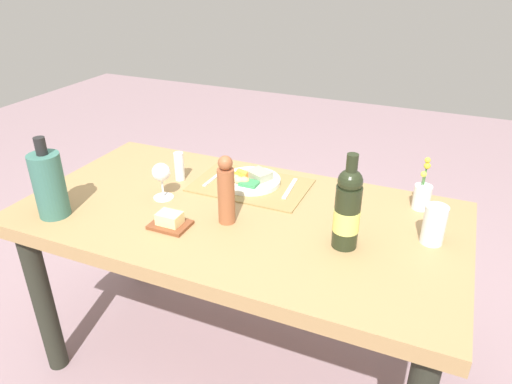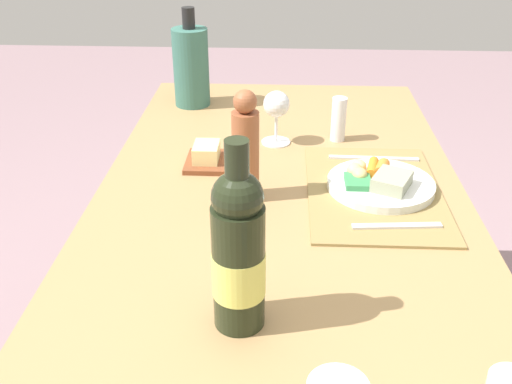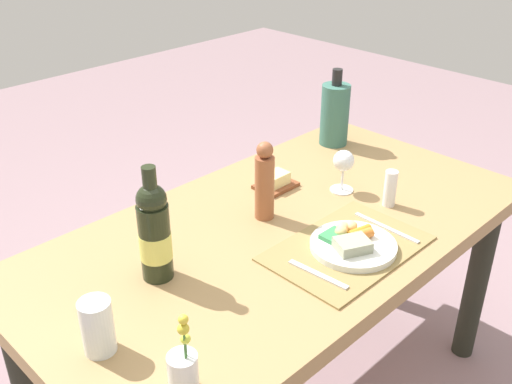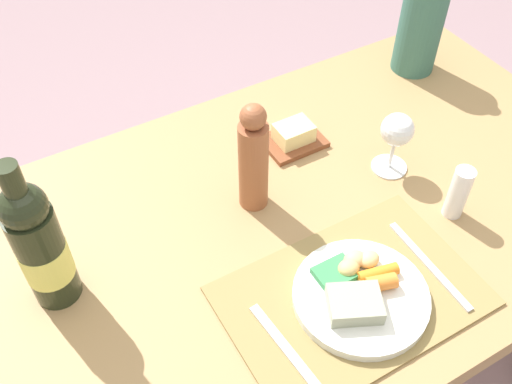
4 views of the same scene
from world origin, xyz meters
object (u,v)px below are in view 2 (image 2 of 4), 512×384
object	(u,v)px
fork	(397,226)
butter_dish	(207,156)
salt_shaker	(339,119)
wine_bottle	(239,252)
cooler_bottle	(191,66)
wine_glass	(277,107)
pepper_mill	(246,148)
dinner_plate	(380,182)
dining_table	(280,236)
knife	(374,158)

from	to	relation	value
fork	butter_dish	size ratio (longest dim) A/B	1.38
salt_shaker	wine_bottle	bearing A→B (deg)	164.17
cooler_bottle	wine_glass	world-z (taller)	cooler_bottle
salt_shaker	butter_dish	size ratio (longest dim) A/B	0.90
pepper_mill	wine_bottle	world-z (taller)	wine_bottle
pepper_mill	fork	bearing A→B (deg)	-110.99
dinner_plate	butter_dish	xyz separation A→B (m)	(0.12, 0.40, -0.00)
fork	pepper_mill	bearing A→B (deg)	64.32
dining_table	butter_dish	size ratio (longest dim) A/B	12.07
fork	cooler_bottle	xyz separation A→B (m)	(0.70, 0.51, 0.11)
dinner_plate	knife	world-z (taller)	dinner_plate
dinner_plate	pepper_mill	size ratio (longest dim) A/B	0.97
dining_table	cooler_bottle	xyz separation A→B (m)	(0.58, 0.28, 0.22)
dining_table	butter_dish	distance (m)	0.27
fork	wine_bottle	size ratio (longest dim) A/B	0.57
cooler_bottle	wine_glass	xyz separation A→B (m)	(-0.28, -0.26, -0.02)
cooler_bottle	salt_shaker	xyz separation A→B (m)	(-0.25, -0.42, -0.06)
fork	cooler_bottle	world-z (taller)	cooler_bottle
cooler_bottle	butter_dish	world-z (taller)	cooler_bottle
wine_bottle	pepper_mill	bearing A→B (deg)	2.21
wine_bottle	butter_dish	world-z (taller)	wine_bottle
dinner_plate	wine_glass	xyz separation A→B (m)	(0.25, 0.23, 0.08)
dining_table	salt_shaker	bearing A→B (deg)	-23.87
wine_bottle	fork	bearing A→B (deg)	-45.59
dinner_plate	fork	world-z (taller)	dinner_plate
knife	wine_bottle	world-z (taller)	wine_bottle
fork	wine_glass	xyz separation A→B (m)	(0.42, 0.25, 0.09)
salt_shaker	butter_dish	distance (m)	0.37
fork	wine_bottle	distance (m)	0.43
butter_dish	pepper_mill	bearing A→B (deg)	-146.76
dining_table	butter_dish	bearing A→B (deg)	47.59
dining_table	dinner_plate	bearing A→B (deg)	-77.36
pepper_mill	salt_shaker	world-z (taller)	pepper_mill
wine_bottle	wine_glass	xyz separation A→B (m)	(0.70, -0.04, -0.03)
pepper_mill	cooler_bottle	bearing A→B (deg)	19.04
salt_shaker	dinner_plate	bearing A→B (deg)	-165.81
dining_table	pepper_mill	world-z (taller)	pepper_mill
dinner_plate	wine_bottle	distance (m)	0.54
wine_bottle	cooler_bottle	world-z (taller)	wine_bottle
dinner_plate	pepper_mill	world-z (taller)	pepper_mill
knife	wine_glass	xyz separation A→B (m)	(0.10, 0.24, 0.09)
wine_bottle	salt_shaker	xyz separation A→B (m)	(0.73, -0.21, -0.07)
salt_shaker	wine_glass	world-z (taller)	wine_glass
knife	butter_dish	size ratio (longest dim) A/B	1.68
dining_table	cooler_bottle	size ratio (longest dim) A/B	5.42
dinner_plate	fork	xyz separation A→B (m)	(-0.16, -0.01, -0.01)
pepper_mill	cooler_bottle	distance (m)	0.61
knife	dining_table	bearing A→B (deg)	133.12
knife	butter_dish	world-z (taller)	butter_dish
fork	wine_bottle	bearing A→B (deg)	129.72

